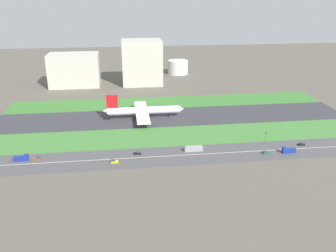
# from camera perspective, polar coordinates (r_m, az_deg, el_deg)

# --- Properties ---
(ground_plane) EXTENTS (800.00, 800.00, 0.00)m
(ground_plane) POSITION_cam_1_polar(r_m,az_deg,el_deg) (289.96, 0.94, 1.50)
(ground_plane) COLOR #5B564C
(runway) EXTENTS (280.00, 46.00, 0.10)m
(runway) POSITION_cam_1_polar(r_m,az_deg,el_deg) (289.94, 0.94, 1.51)
(runway) COLOR #38383D
(runway) RESTS_ON ground_plane
(grass_median_north) EXTENTS (280.00, 36.00, 0.10)m
(grass_median_north) POSITION_cam_1_polar(r_m,az_deg,el_deg) (328.58, -0.10, 3.83)
(grass_median_north) COLOR #3D7A33
(grass_median_north) RESTS_ON ground_plane
(grass_median_south) EXTENTS (280.00, 36.00, 0.10)m
(grass_median_south) POSITION_cam_1_polar(r_m,az_deg,el_deg) (252.05, 2.29, -1.52)
(grass_median_south) COLOR #427F38
(grass_median_south) RESTS_ON ground_plane
(highway) EXTENTS (280.00, 28.00, 0.10)m
(highway) POSITION_cam_1_polar(r_m,az_deg,el_deg) (223.24, 3.66, -4.60)
(highway) COLOR #4C4C4F
(highway) RESTS_ON ground_plane
(highway_centerline) EXTENTS (266.00, 0.50, 0.01)m
(highway_centerline) POSITION_cam_1_polar(r_m,az_deg,el_deg) (223.22, 3.66, -4.59)
(highway_centerline) COLOR silver
(highway_centerline) RESTS_ON highway
(airliner) EXTENTS (65.00, 56.00, 19.70)m
(airliner) POSITION_cam_1_polar(r_m,az_deg,el_deg) (285.53, -4.14, 2.46)
(airliner) COLOR white
(airliner) RESTS_ON runway
(car_4) EXTENTS (4.40, 1.80, 2.00)m
(car_4) POSITION_cam_1_polar(r_m,az_deg,el_deg) (229.91, -20.11, -4.89)
(car_4) COLOR brown
(car_4) RESTS_ON highway
(truck_0) EXTENTS (8.40, 2.50, 4.00)m
(truck_0) POSITION_cam_1_polar(r_m,az_deg,el_deg) (237.18, 18.62, -3.71)
(truck_0) COLOR navy
(truck_0) RESTS_ON highway
(car_3) EXTENTS (4.40, 1.80, 2.00)m
(car_3) POSITION_cam_1_polar(r_m,az_deg,el_deg) (214.82, -8.57, -5.60)
(car_3) COLOR yellow
(car_3) RESTS_ON highway
(bus_0) EXTENTS (11.60, 2.50, 3.50)m
(bus_0) POSITION_cam_1_polar(r_m,az_deg,el_deg) (227.46, 4.11, -3.62)
(bus_0) COLOR #99999E
(bus_0) RESTS_ON highway
(car_2) EXTENTS (4.40, 1.80, 2.00)m
(car_2) POSITION_cam_1_polar(r_m,az_deg,el_deg) (251.79, 20.53, -2.71)
(car_2) COLOR black
(car_2) RESTS_ON highway
(car_0) EXTENTS (4.40, 1.80, 2.00)m
(car_0) POSITION_cam_1_polar(r_m,az_deg,el_deg) (223.87, -4.84, -4.31)
(car_0) COLOR black
(car_0) RESTS_ON highway
(car_1) EXTENTS (4.40, 1.80, 2.00)m
(car_1) POSITION_cam_1_polar(r_m,az_deg,el_deg) (231.64, 15.35, -4.13)
(car_1) COLOR #19662D
(car_1) RESTS_ON highway
(truck_1) EXTENTS (8.40, 2.50, 4.00)m
(truck_1) POSITION_cam_1_polar(r_m,az_deg,el_deg) (231.85, -22.31, -4.78)
(truck_1) COLOR navy
(truck_1) RESTS_ON highway
(traffic_light) EXTENTS (0.36, 0.50, 7.20)m
(traffic_light) POSITION_cam_1_polar(r_m,az_deg,el_deg) (248.00, 15.31, -1.60)
(traffic_light) COLOR #4C4C51
(traffic_light) RESTS_ON highway
(terminal_building) EXTENTS (51.97, 29.93, 34.39)m
(terminal_building) POSITION_cam_1_polar(r_m,az_deg,el_deg) (395.90, -14.69, 8.63)
(terminal_building) COLOR beige
(terminal_building) RESTS_ON ground_plane
(hangar_building) EXTENTS (42.23, 33.98, 47.19)m
(hangar_building) POSITION_cam_1_polar(r_m,az_deg,el_deg) (392.14, -4.19, 10.09)
(hangar_building) COLOR beige
(hangar_building) RESTS_ON ground_plane
(fuel_tank_west) EXTENTS (24.33, 24.33, 16.46)m
(fuel_tank_west) POSITION_cam_1_polar(r_m,az_deg,el_deg) (443.94, 1.59, 9.36)
(fuel_tank_west) COLOR silver
(fuel_tank_west) RESTS_ON ground_plane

